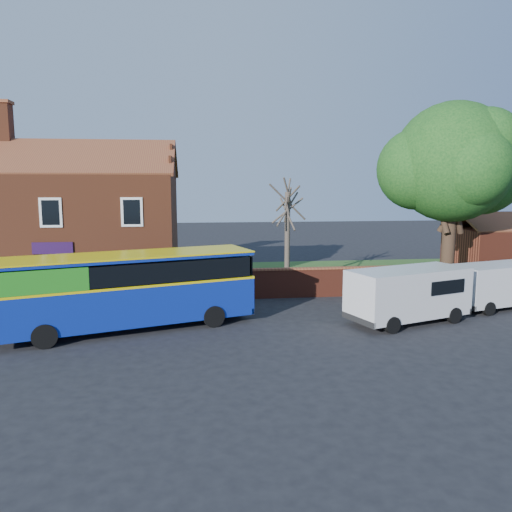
{
  "coord_description": "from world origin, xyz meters",
  "views": [
    {
      "loc": [
        0.22,
        -18.72,
        6.04
      ],
      "look_at": [
        3.12,
        5.0,
        2.57
      ],
      "focal_mm": 35.0,
      "sensor_mm": 36.0,
      "label": 1
    }
  ],
  "objects": [
    {
      "name": "shop_building",
      "position": [
        -7.02,
        11.5,
        3.41
      ],
      "size": [
        12.3,
        8.13,
        10.5
      ],
      "color": "brown",
      "rests_on": "ground"
    },
    {
      "name": "bus",
      "position": [
        -2.92,
        1.94,
        1.8
      ],
      "size": [
        10.71,
        5.7,
        3.17
      ],
      "rotation": [
        0.0,
        0.0,
        0.31
      ],
      "color": "#0D2697",
      "rests_on": "ground"
    },
    {
      "name": "boundary_wall",
      "position": [
        13.0,
        7.0,
        0.81
      ],
      "size": [
        22.0,
        0.38,
        1.6
      ],
      "color": "maroon",
      "rests_on": "ground"
    },
    {
      "name": "bare_tree",
      "position": [
        5.67,
        10.48,
        3.11
      ],
      "size": [
        2.28,
        2.71,
        6.07
      ],
      "color": "#4C4238",
      "rests_on": "ground"
    },
    {
      "name": "pavement",
      "position": [
        -7.0,
        5.75,
        0.06
      ],
      "size": [
        18.0,
        3.5,
        0.12
      ],
      "primitive_type": "cube",
      "color": "gray",
      "rests_on": "ground"
    },
    {
      "name": "kerb",
      "position": [
        -7.0,
        4.0,
        0.07
      ],
      "size": [
        18.0,
        0.15,
        0.14
      ],
      "primitive_type": "cube",
      "color": "slate",
      "rests_on": "ground"
    },
    {
      "name": "large_tree",
      "position": [
        15.36,
        9.52,
        7.06
      ],
      "size": [
        8.84,
        7.0,
        10.78
      ],
      "color": "black",
      "rests_on": "ground"
    },
    {
      "name": "van_far",
      "position": [
        14.91,
        3.54,
        1.21
      ],
      "size": [
        5.29,
        3.2,
        2.17
      ],
      "rotation": [
        0.0,
        0.0,
        0.27
      ],
      "color": "silver",
      "rests_on": "ground"
    },
    {
      "name": "van_near",
      "position": [
        9.41,
        1.6,
        1.33
      ],
      "size": [
        5.81,
        3.79,
        2.37
      ],
      "rotation": [
        0.0,
        0.0,
        0.33
      ],
      "color": "silver",
      "rests_on": "ground"
    },
    {
      "name": "ground",
      "position": [
        0.0,
        0.0,
        0.0
      ],
      "size": [
        120.0,
        120.0,
        0.0
      ],
      "primitive_type": "plane",
      "color": "black",
      "rests_on": "ground"
    },
    {
      "name": "grass_strip",
      "position": [
        13.0,
        13.0,
        0.02
      ],
      "size": [
        26.0,
        12.0,
        0.04
      ],
      "primitive_type": "cube",
      "color": "#426B28",
      "rests_on": "ground"
    }
  ]
}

